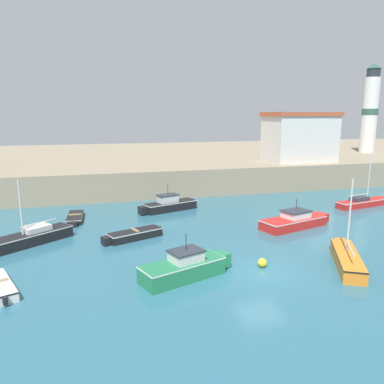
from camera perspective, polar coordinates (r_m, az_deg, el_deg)
ground_plane at (r=21.31m, az=10.45°, el=-11.88°), size 200.00×200.00×0.00m
quay_seawall at (r=57.68m, az=-6.58°, el=4.56°), size 120.00×40.00×2.90m
motorboat_green_0 at (r=20.09m, az=-1.02°, el=-11.35°), size 5.39×3.09×2.42m
motorboat_red_1 at (r=29.83m, az=15.41°, el=-4.25°), size 6.37×3.32×2.21m
dinghy_black_3 at (r=32.13m, az=-17.39°, el=-3.72°), size 1.39×4.04×0.49m
motorboat_black_5 at (r=33.73m, az=-3.57°, el=-1.94°), size 5.57×2.92×2.39m
dinghy_black_6 at (r=26.39m, az=-8.88°, el=-6.42°), size 4.35×2.46×0.67m
sailboat_orange_7 at (r=23.38m, az=22.53°, el=-9.33°), size 3.56×5.47×4.98m
sailboat_red_8 at (r=38.87m, az=24.72°, el=-1.40°), size 6.64×2.38×5.03m
sailboat_black_9 at (r=27.18m, az=-23.68°, el=-6.42°), size 5.78×4.63×4.41m
mooring_buoy at (r=21.85m, az=10.67°, el=-10.55°), size 0.52×0.52×0.52m
lighthouse at (r=62.90m, az=25.50°, el=11.20°), size 2.27×2.27×13.01m
harbor_shed_near_wharf at (r=47.72m, az=16.03°, el=8.09°), size 8.15×5.49×5.92m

